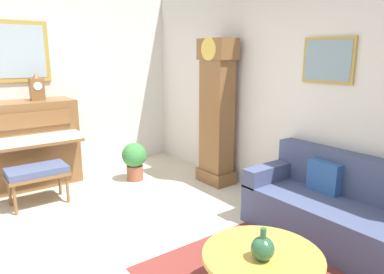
# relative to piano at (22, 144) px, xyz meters

# --- Properties ---
(ground_plane) EXTENTS (6.40, 6.00, 0.10)m
(ground_plane) POSITION_rel_piano_xyz_m (2.23, 0.16, -0.65)
(ground_plane) COLOR beige
(wall_left) EXTENTS (0.13, 4.90, 2.80)m
(wall_left) POSITION_rel_piano_xyz_m (-0.37, 0.16, 0.81)
(wall_left) COLOR silver
(wall_left) RESTS_ON ground_plane
(wall_back) EXTENTS (5.30, 0.13, 2.80)m
(wall_back) POSITION_rel_piano_xyz_m (2.24, 2.56, 0.80)
(wall_back) COLOR silver
(wall_back) RESTS_ON ground_plane
(piano) EXTENTS (0.87, 1.44, 1.19)m
(piano) POSITION_rel_piano_xyz_m (0.00, 0.00, 0.00)
(piano) COLOR brown
(piano) RESTS_ON ground_plane
(piano_bench) EXTENTS (0.42, 0.70, 0.48)m
(piano_bench) POSITION_rel_piano_xyz_m (0.78, -0.01, -0.20)
(piano_bench) COLOR brown
(piano_bench) RESTS_ON ground_plane
(grandfather_clock) EXTENTS (0.52, 0.34, 2.03)m
(grandfather_clock) POSITION_rel_piano_xyz_m (1.47, 2.25, 0.36)
(grandfather_clock) COLOR brown
(grandfather_clock) RESTS_ON ground_plane
(couch) EXTENTS (1.90, 0.80, 0.84)m
(couch) POSITION_rel_piano_xyz_m (3.52, 2.14, -0.29)
(couch) COLOR #424C70
(couch) RESTS_ON ground_plane
(coffee_table) EXTENTS (0.88, 0.88, 0.40)m
(coffee_table) POSITION_rel_piano_xyz_m (3.64, 0.85, -0.23)
(coffee_table) COLOR gold
(coffee_table) RESTS_ON ground_plane
(mantel_clock) EXTENTS (0.13, 0.18, 0.38)m
(mantel_clock) POSITION_rel_piano_xyz_m (0.00, 0.27, 0.76)
(mantel_clock) COLOR brown
(mantel_clock) RESTS_ON piano
(green_jug) EXTENTS (0.17, 0.17, 0.24)m
(green_jug) POSITION_rel_piano_xyz_m (3.69, 0.79, -0.12)
(green_jug) COLOR #234C33
(green_jug) RESTS_ON coffee_table
(potted_plant) EXTENTS (0.36, 0.36, 0.56)m
(potted_plant) POSITION_rel_piano_xyz_m (0.70, 1.35, -0.28)
(potted_plant) COLOR #935138
(potted_plant) RESTS_ON ground_plane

